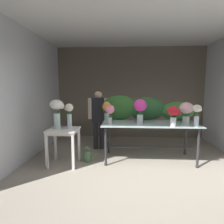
{
  "coord_description": "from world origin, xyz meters",
  "views": [
    {
      "loc": [
        -0.23,
        -2.6,
        1.64
      ],
      "look_at": [
        -0.47,
        1.53,
        1.11
      ],
      "focal_mm": 30.3,
      "sensor_mm": 36.0,
      "label": 1
    }
  ],
  "objects_px": {
    "vase_sunset_peonies": "(107,110)",
    "vase_magenta_snapdragons": "(140,108)",
    "florist": "(98,114)",
    "vase_crimson_carnations": "(174,114)",
    "vase_rosy_freesia": "(110,112)",
    "side_table_white": "(63,134)",
    "vase_cream_lisianthus_tall": "(69,114)",
    "watering_can": "(87,156)",
    "vase_ivory_dahlias": "(197,113)",
    "display_table_glass": "(149,128)",
    "vase_white_roses_tall": "(57,110)",
    "vase_blush_tulips": "(187,110)"
  },
  "relations": [
    {
      "from": "vase_blush_tulips",
      "to": "vase_magenta_snapdragons",
      "type": "height_order",
      "value": "vase_magenta_snapdragons"
    },
    {
      "from": "vase_crimson_carnations",
      "to": "vase_rosy_freesia",
      "type": "height_order",
      "value": "vase_rosy_freesia"
    },
    {
      "from": "vase_magenta_snapdragons",
      "to": "vase_blush_tulips",
      "type": "bearing_deg",
      "value": 1.69
    },
    {
      "from": "vase_magenta_snapdragons",
      "to": "watering_can",
      "type": "relative_size",
      "value": 1.53
    },
    {
      "from": "vase_sunset_peonies",
      "to": "vase_cream_lisianthus_tall",
      "type": "relative_size",
      "value": 0.87
    },
    {
      "from": "display_table_glass",
      "to": "watering_can",
      "type": "height_order",
      "value": "display_table_glass"
    },
    {
      "from": "vase_white_roses_tall",
      "to": "watering_can",
      "type": "relative_size",
      "value": 1.75
    },
    {
      "from": "vase_crimson_carnations",
      "to": "vase_cream_lisianthus_tall",
      "type": "relative_size",
      "value": 0.77
    },
    {
      "from": "vase_sunset_peonies",
      "to": "watering_can",
      "type": "distance_m",
      "value": 1.14
    },
    {
      "from": "vase_magenta_snapdragons",
      "to": "vase_crimson_carnations",
      "type": "distance_m",
      "value": 0.71
    },
    {
      "from": "florist",
      "to": "vase_white_roses_tall",
      "type": "xyz_separation_m",
      "value": [
        -0.73,
        -1.09,
        0.21
      ]
    },
    {
      "from": "vase_cream_lisianthus_tall",
      "to": "vase_rosy_freesia",
      "type": "bearing_deg",
      "value": 6.79
    },
    {
      "from": "vase_sunset_peonies",
      "to": "vase_magenta_snapdragons",
      "type": "bearing_deg",
      "value": -18.34
    },
    {
      "from": "florist",
      "to": "vase_ivory_dahlias",
      "type": "relative_size",
      "value": 3.55
    },
    {
      "from": "display_table_glass",
      "to": "watering_can",
      "type": "relative_size",
      "value": 5.96
    },
    {
      "from": "watering_can",
      "to": "vase_blush_tulips",
      "type": "bearing_deg",
      "value": 2.85
    },
    {
      "from": "vase_ivory_dahlias",
      "to": "vase_white_roses_tall",
      "type": "bearing_deg",
      "value": -179.28
    },
    {
      "from": "vase_ivory_dahlias",
      "to": "vase_rosy_freesia",
      "type": "bearing_deg",
      "value": 176.03
    },
    {
      "from": "vase_cream_lisianthus_tall",
      "to": "vase_blush_tulips",
      "type": "bearing_deg",
      "value": 5.58
    },
    {
      "from": "vase_blush_tulips",
      "to": "watering_can",
      "type": "relative_size",
      "value": 1.33
    },
    {
      "from": "vase_white_roses_tall",
      "to": "vase_sunset_peonies",
      "type": "bearing_deg",
      "value": 27.38
    },
    {
      "from": "display_table_glass",
      "to": "side_table_white",
      "type": "distance_m",
      "value": 1.89
    },
    {
      "from": "florist",
      "to": "vase_ivory_dahlias",
      "type": "height_order",
      "value": "florist"
    },
    {
      "from": "florist",
      "to": "vase_cream_lisianthus_tall",
      "type": "distance_m",
      "value": 1.15
    },
    {
      "from": "display_table_glass",
      "to": "vase_cream_lisianthus_tall",
      "type": "bearing_deg",
      "value": -169.56
    },
    {
      "from": "side_table_white",
      "to": "display_table_glass",
      "type": "bearing_deg",
      "value": 11.49
    },
    {
      "from": "florist",
      "to": "vase_blush_tulips",
      "type": "bearing_deg",
      "value": -21.22
    },
    {
      "from": "vase_rosy_freesia",
      "to": "watering_can",
      "type": "height_order",
      "value": "vase_rosy_freesia"
    },
    {
      "from": "vase_sunset_peonies",
      "to": "florist",
      "type": "bearing_deg",
      "value": 115.77
    },
    {
      "from": "vase_ivory_dahlias",
      "to": "vase_cream_lisianthus_tall",
      "type": "xyz_separation_m",
      "value": [
        -2.63,
        0.02,
        -0.05
      ]
    },
    {
      "from": "vase_ivory_dahlias",
      "to": "vase_sunset_peonies",
      "type": "bearing_deg",
      "value": 165.44
    },
    {
      "from": "vase_crimson_carnations",
      "to": "vase_sunset_peonies",
      "type": "height_order",
      "value": "vase_sunset_peonies"
    },
    {
      "from": "vase_cream_lisianthus_tall",
      "to": "florist",
      "type": "bearing_deg",
      "value": 64.67
    },
    {
      "from": "vase_rosy_freesia",
      "to": "watering_can",
      "type": "distance_m",
      "value": 1.13
    },
    {
      "from": "vase_blush_tulips",
      "to": "vase_ivory_dahlias",
      "type": "xyz_separation_m",
      "value": [
        0.12,
        -0.27,
        -0.03
      ]
    },
    {
      "from": "side_table_white",
      "to": "vase_ivory_dahlias",
      "type": "relative_size",
      "value": 1.76
    },
    {
      "from": "side_table_white",
      "to": "vase_blush_tulips",
      "type": "height_order",
      "value": "vase_blush_tulips"
    },
    {
      "from": "side_table_white",
      "to": "vase_rosy_freesia",
      "type": "relative_size",
      "value": 1.84
    },
    {
      "from": "florist",
      "to": "vase_crimson_carnations",
      "type": "height_order",
      "value": "florist"
    },
    {
      "from": "vase_ivory_dahlias",
      "to": "vase_sunset_peonies",
      "type": "relative_size",
      "value": 0.96
    },
    {
      "from": "display_table_glass",
      "to": "vase_rosy_freesia",
      "type": "distance_m",
      "value": 0.98
    },
    {
      "from": "vase_ivory_dahlias",
      "to": "vase_crimson_carnations",
      "type": "relative_size",
      "value": 1.07
    },
    {
      "from": "vase_crimson_carnations",
      "to": "vase_rosy_freesia",
      "type": "relative_size",
      "value": 0.98
    },
    {
      "from": "side_table_white",
      "to": "vase_magenta_snapdragons",
      "type": "distance_m",
      "value": 1.74
    },
    {
      "from": "vase_rosy_freesia",
      "to": "vase_cream_lisianthus_tall",
      "type": "distance_m",
      "value": 0.86
    },
    {
      "from": "vase_sunset_peonies",
      "to": "vase_ivory_dahlias",
      "type": "bearing_deg",
      "value": -14.56
    },
    {
      "from": "florist",
      "to": "vase_magenta_snapdragons",
      "type": "distance_m",
      "value": 1.33
    },
    {
      "from": "vase_cream_lisianthus_tall",
      "to": "watering_can",
      "type": "height_order",
      "value": "vase_cream_lisianthus_tall"
    },
    {
      "from": "vase_ivory_dahlias",
      "to": "vase_white_roses_tall",
      "type": "xyz_separation_m",
      "value": [
        -2.88,
        -0.04,
        0.04
      ]
    },
    {
      "from": "vase_cream_lisianthus_tall",
      "to": "side_table_white",
      "type": "bearing_deg",
      "value": -154.76
    }
  ]
}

